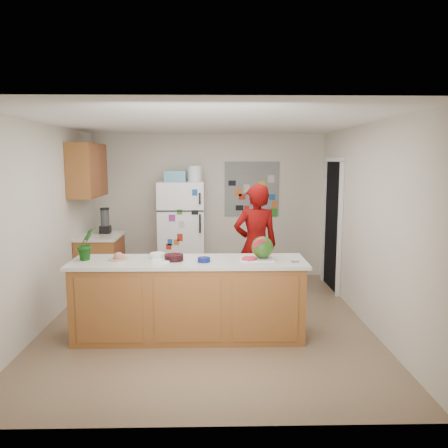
{
  "coord_description": "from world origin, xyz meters",
  "views": [
    {
      "loc": [
        0.1,
        -5.38,
        2.05
      ],
      "look_at": [
        0.22,
        0.2,
        1.23
      ],
      "focal_mm": 35.0,
      "sensor_mm": 36.0,
      "label": 1
    }
  ],
  "objects_px": {
    "cherry_bowl": "(174,258)",
    "watermelon": "(262,247)",
    "refrigerator": "(182,232)",
    "person": "(256,246)"
  },
  "relations": [
    {
      "from": "refrigerator",
      "to": "cherry_bowl",
      "type": "distance_m",
      "value": 2.4
    },
    {
      "from": "person",
      "to": "cherry_bowl",
      "type": "distance_m",
      "value": 1.53
    },
    {
      "from": "watermelon",
      "to": "person",
      "type": "bearing_deg",
      "value": 88.72
    },
    {
      "from": "person",
      "to": "watermelon",
      "type": "bearing_deg",
      "value": 79.64
    },
    {
      "from": "person",
      "to": "cherry_bowl",
      "type": "relative_size",
      "value": 8.08
    },
    {
      "from": "person",
      "to": "watermelon",
      "type": "xyz_separation_m",
      "value": [
        -0.02,
        -1.06,
        0.19
      ]
    },
    {
      "from": "cherry_bowl",
      "to": "watermelon",
      "type": "bearing_deg",
      "value": 3.33
    },
    {
      "from": "person",
      "to": "refrigerator",
      "type": "bearing_deg",
      "value": -57.66
    },
    {
      "from": "watermelon",
      "to": "cherry_bowl",
      "type": "relative_size",
      "value": 1.17
    },
    {
      "from": "refrigerator",
      "to": "watermelon",
      "type": "relative_size",
      "value": 6.78
    }
  ]
}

